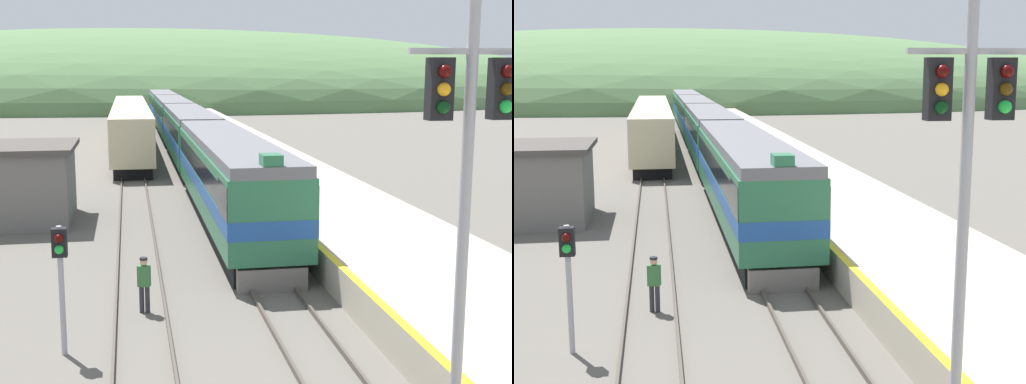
% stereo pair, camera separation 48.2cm
% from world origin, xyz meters
% --- Properties ---
extents(track_main, '(1.52, 180.00, 0.16)m').
position_xyz_m(track_main, '(0.00, 70.00, 0.08)').
color(track_main, '#4C443D').
rests_on(track_main, ground).
extents(track_siding, '(1.52, 180.00, 0.16)m').
position_xyz_m(track_siding, '(-4.18, 70.00, 0.08)').
color(track_siding, '#4C443D').
rests_on(track_siding, ground).
extents(platform, '(5.98, 140.00, 1.13)m').
position_xyz_m(platform, '(4.71, 50.00, 0.56)').
color(platform, '#B2A893').
rests_on(platform, ground).
extents(distant_hills, '(196.91, 88.61, 29.50)m').
position_xyz_m(distant_hills, '(0.00, 141.60, 0.00)').
color(distant_hills, '#517547').
rests_on(distant_hills, ground).
extents(station_shed, '(7.16, 5.80, 3.60)m').
position_xyz_m(station_shed, '(-10.38, 26.32, 1.82)').
color(station_shed, slate).
rests_on(station_shed, ground).
extents(express_train_lead_car, '(2.94, 20.23, 4.37)m').
position_xyz_m(express_train_lead_car, '(0.00, 23.72, 2.20)').
color(express_train_lead_car, black).
rests_on(express_train_lead_car, ground).
extents(carriage_second, '(2.93, 19.19, 4.01)m').
position_xyz_m(carriage_second, '(0.00, 44.54, 2.18)').
color(carriage_second, black).
rests_on(carriage_second, ground).
extents(carriage_third, '(2.93, 19.19, 4.01)m').
position_xyz_m(carriage_third, '(0.00, 64.61, 2.18)').
color(carriage_third, black).
rests_on(carriage_third, ground).
extents(carriage_fourth, '(2.93, 19.19, 4.01)m').
position_xyz_m(carriage_fourth, '(0.00, 84.69, 2.18)').
color(carriage_fourth, black).
rests_on(carriage_fourth, ground).
extents(siding_train, '(2.90, 37.27, 3.92)m').
position_xyz_m(siding_train, '(-4.18, 55.71, 2.02)').
color(siding_train, black).
rests_on(siding_train, ground).
extents(signal_mast_main, '(2.20, 0.42, 8.20)m').
position_xyz_m(signal_mast_main, '(1.21, 3.63, 5.39)').
color(signal_mast_main, '#9E9EA3').
rests_on(signal_mast_main, ground).
extents(signal_post_siding, '(0.36, 0.42, 3.27)m').
position_xyz_m(signal_post_siding, '(-6.10, 9.94, 2.36)').
color(signal_post_siding, '#9E9EA3').
rests_on(signal_post_siding, ground).
extents(track_worker, '(0.40, 0.30, 1.65)m').
position_xyz_m(track_worker, '(-4.05, 12.72, 0.93)').
color(track_worker, '#2D2D33').
rests_on(track_worker, ground).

